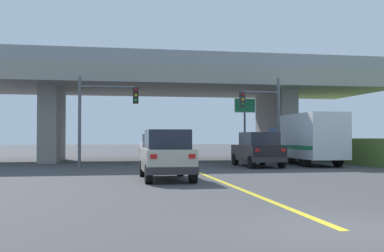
{
  "coord_description": "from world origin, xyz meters",
  "views": [
    {
      "loc": [
        -4.22,
        -7.9,
        1.71
      ],
      "look_at": [
        -0.39,
        14.09,
        2.27
      ],
      "focal_mm": 43.37,
      "sensor_mm": 36.0,
      "label": 1
    }
  ],
  "objects_px": {
    "suv_lead": "(166,155)",
    "traffic_signal_farside": "(101,109)",
    "sedan_oncoming": "(152,145)",
    "highway_sign": "(245,114)",
    "traffic_signal_nearside": "(266,112)",
    "suv_crossing": "(258,149)",
    "box_truck": "(307,138)"
  },
  "relations": [
    {
      "from": "suv_lead",
      "to": "traffic_signal_farside",
      "type": "xyz_separation_m",
      "value": [
        -2.8,
        8.65,
        2.38
      ]
    },
    {
      "from": "sedan_oncoming",
      "to": "traffic_signal_farside",
      "type": "xyz_separation_m",
      "value": [
        -4.35,
        -16.35,
        2.38
      ]
    },
    {
      "from": "highway_sign",
      "to": "traffic_signal_nearside",
      "type": "bearing_deg",
      "value": -86.33
    },
    {
      "from": "suv_crossing",
      "to": "traffic_signal_nearside",
      "type": "distance_m",
      "value": 2.82
    },
    {
      "from": "suv_lead",
      "to": "traffic_signal_nearside",
      "type": "bearing_deg",
      "value": 50.43
    },
    {
      "from": "box_truck",
      "to": "traffic_signal_nearside",
      "type": "xyz_separation_m",
      "value": [
        -2.69,
        0.06,
        1.66
      ]
    },
    {
      "from": "box_truck",
      "to": "traffic_signal_farside",
      "type": "relative_size",
      "value": 1.42
    },
    {
      "from": "traffic_signal_farside",
      "to": "traffic_signal_nearside",
      "type": "bearing_deg",
      "value": 0.39
    },
    {
      "from": "traffic_signal_nearside",
      "to": "box_truck",
      "type": "bearing_deg",
      "value": -1.29
    },
    {
      "from": "suv_crossing",
      "to": "sedan_oncoming",
      "type": "distance_m",
      "value": 18.23
    },
    {
      "from": "box_truck",
      "to": "suv_lead",
      "type": "bearing_deg",
      "value": -138.82
    },
    {
      "from": "box_truck",
      "to": "traffic_signal_nearside",
      "type": "bearing_deg",
      "value": 178.71
    },
    {
      "from": "traffic_signal_nearside",
      "to": "traffic_signal_farside",
      "type": "bearing_deg",
      "value": -179.61
    },
    {
      "from": "traffic_signal_farside",
      "to": "highway_sign",
      "type": "distance_m",
      "value": 10.47
    },
    {
      "from": "suv_crossing",
      "to": "highway_sign",
      "type": "relative_size",
      "value": 0.95
    },
    {
      "from": "suv_lead",
      "to": "traffic_signal_nearside",
      "type": "xyz_separation_m",
      "value": [
        7.2,
        8.72,
        2.31
      ]
    },
    {
      "from": "suv_lead",
      "to": "sedan_oncoming",
      "type": "xyz_separation_m",
      "value": [
        1.54,
        25.0,
        0.0
      ]
    },
    {
      "from": "suv_crossing",
      "to": "traffic_signal_farside",
      "type": "bearing_deg",
      "value": 171.02
    },
    {
      "from": "box_truck",
      "to": "sedan_oncoming",
      "type": "height_order",
      "value": "box_truck"
    },
    {
      "from": "suv_crossing",
      "to": "traffic_signal_farside",
      "type": "xyz_separation_m",
      "value": [
        -9.07,
        1.26,
        2.38
      ]
    },
    {
      "from": "box_truck",
      "to": "traffic_signal_nearside",
      "type": "distance_m",
      "value": 3.16
    },
    {
      "from": "box_truck",
      "to": "sedan_oncoming",
      "type": "xyz_separation_m",
      "value": [
        -8.35,
        16.34,
        -0.64
      ]
    },
    {
      "from": "sedan_oncoming",
      "to": "traffic_signal_farside",
      "type": "relative_size",
      "value": 0.85
    },
    {
      "from": "box_truck",
      "to": "traffic_signal_farside",
      "type": "height_order",
      "value": "traffic_signal_farside"
    },
    {
      "from": "traffic_signal_nearside",
      "to": "highway_sign",
      "type": "bearing_deg",
      "value": 93.67
    },
    {
      "from": "suv_lead",
      "to": "traffic_signal_nearside",
      "type": "relative_size",
      "value": 0.81
    },
    {
      "from": "sedan_oncoming",
      "to": "highway_sign",
      "type": "xyz_separation_m",
      "value": [
        5.42,
        -12.58,
        2.34
      ]
    },
    {
      "from": "traffic_signal_nearside",
      "to": "traffic_signal_farside",
      "type": "xyz_separation_m",
      "value": [
        -10.01,
        -0.07,
        0.08
      ]
    },
    {
      "from": "box_truck",
      "to": "sedan_oncoming",
      "type": "bearing_deg",
      "value": 117.07
    },
    {
      "from": "traffic_signal_nearside",
      "to": "highway_sign",
      "type": "xyz_separation_m",
      "value": [
        -0.24,
        3.7,
        0.04
      ]
    },
    {
      "from": "suv_lead",
      "to": "sedan_oncoming",
      "type": "relative_size",
      "value": 0.98
    },
    {
      "from": "suv_crossing",
      "to": "highway_sign",
      "type": "xyz_separation_m",
      "value": [
        0.7,
        5.03,
        2.35
      ]
    }
  ]
}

